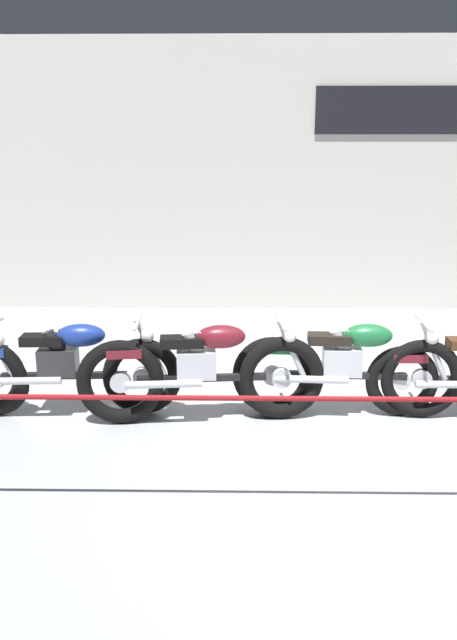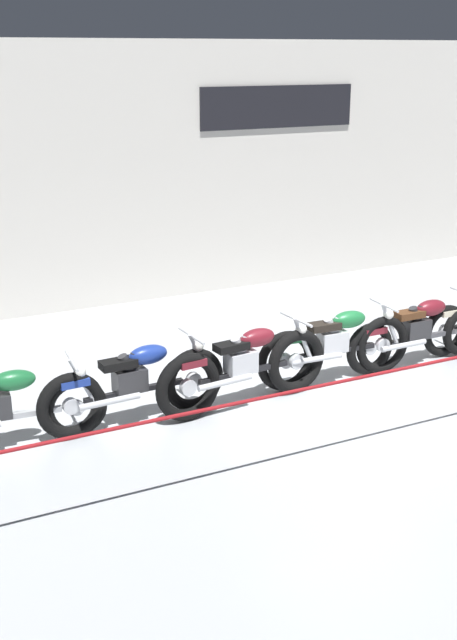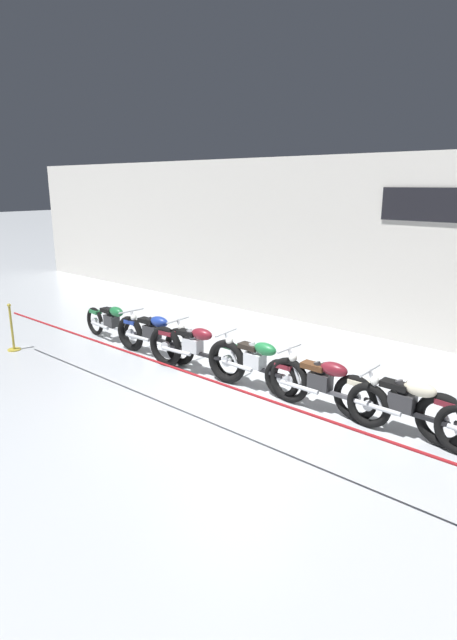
{
  "view_description": "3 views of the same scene",
  "coord_description": "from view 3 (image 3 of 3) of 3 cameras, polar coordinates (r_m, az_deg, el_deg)",
  "views": [
    {
      "loc": [
        -0.98,
        -5.01,
        2.44
      ],
      "look_at": [
        -1.09,
        1.16,
        0.81
      ],
      "focal_mm": 35.0,
      "sensor_mm": 36.0,
      "label": 1
    },
    {
      "loc": [
        -5.37,
        -7.26,
        4.02
      ],
      "look_at": [
        -1.11,
        1.34,
        0.79
      ],
      "focal_mm": 45.0,
      "sensor_mm": 36.0,
      "label": 2
    },
    {
      "loc": [
        5.08,
        -5.87,
        3.54
      ],
      "look_at": [
        -1.13,
        1.25,
        0.95
      ],
      "focal_mm": 28.0,
      "sensor_mm": 36.0,
      "label": 3
    }
  ],
  "objects": [
    {
      "name": "motorcycle_maroon_2",
      "position": [
        9.53,
        -3.85,
        -3.4
      ],
      "size": [
        2.33,
        0.62,
        0.98
      ],
      "color": "black",
      "rests_on": "ground"
    },
    {
      "name": "motorcycle_maroon_4",
      "position": [
        8.1,
        10.77,
        -7.35
      ],
      "size": [
        2.28,
        0.62,
        0.93
      ],
      "color": "black",
      "rests_on": "ground"
    },
    {
      "name": "motorcycle_blue_1",
      "position": [
        10.54,
        -8.52,
        -1.78
      ],
      "size": [
        2.25,
        0.62,
        0.96
      ],
      "color": "black",
      "rests_on": "ground"
    },
    {
      "name": "back_wall",
      "position": [
        12.2,
        16.37,
        7.95
      ],
      "size": [
        28.0,
        0.29,
        4.2
      ],
      "color": "silver",
      "rests_on": "ground"
    },
    {
      "name": "ground_plane",
      "position": [
        8.54,
        0.23,
        -9.18
      ],
      "size": [
        120.0,
        120.0,
        0.0
      ],
      "primitive_type": "plane",
      "color": "#B2B7BC"
    },
    {
      "name": "stanchion_far_left",
      "position": [
        8.5,
        -11.98,
        -4.27
      ],
      "size": [
        10.64,
        0.28,
        1.05
      ],
      "color": "gold",
      "rests_on": "ground"
    },
    {
      "name": "motorcycle_green_0",
      "position": [
        11.7,
        -13.06,
        -0.32
      ],
      "size": [
        2.31,
        0.62,
        0.92
      ],
      "color": "black",
      "rests_on": "ground"
    },
    {
      "name": "motorcycle_green_3",
      "position": [
        8.77,
        3.3,
        -5.1
      ],
      "size": [
        2.2,
        0.62,
        0.97
      ],
      "color": "black",
      "rests_on": "ground"
    },
    {
      "name": "motorcycle_cream_5",
      "position": [
        7.65,
        19.61,
        -9.31
      ],
      "size": [
        2.3,
        0.62,
        0.95
      ],
      "color": "black",
      "rests_on": "ground"
    }
  ]
}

